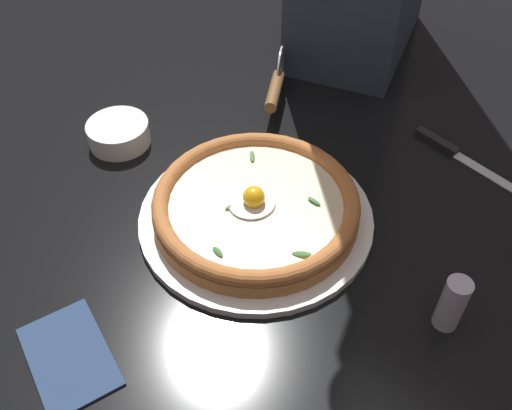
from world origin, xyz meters
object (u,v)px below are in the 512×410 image
pizza (256,205)px  pizza_cutter (276,84)px  side_bowl (119,133)px  pepper_shaker (452,304)px  folded_napkin (69,356)px  table_knife (455,152)px

pizza → pizza_cutter: pizza_cutter is taller
side_bowl → pepper_shaker: size_ratio=1.27×
pizza → pepper_shaker: 0.30m
pizza_cutter → side_bowl: bearing=154.5°
folded_napkin → pepper_shaker: (0.35, -0.32, 0.04)m
folded_napkin → table_knife: bearing=-14.6°
pizza → pizza_cutter: bearing=34.4°
side_bowl → table_knife: bearing=-51.6°
pizza → pepper_shaker: pepper_shaker is taller
side_bowl → pizza: bearing=-86.5°
pizza_cutter → table_knife: 0.33m
side_bowl → folded_napkin: bearing=-137.6°
pizza_cutter → pizza: bearing=-145.6°
pizza_cutter → folded_napkin: (-0.57, -0.15, -0.04)m
table_knife → pizza_cutter: bearing=105.4°
pizza_cutter → pepper_shaker: (-0.22, -0.47, -0.00)m
folded_napkin → pizza_cutter: bearing=14.7°
folded_napkin → pepper_shaker: 0.47m
pizza → pizza_cutter: (0.25, 0.17, 0.01)m
folded_napkin → pepper_shaker: bearing=-42.5°
side_bowl → folded_napkin: 0.41m
side_bowl → folded_napkin: (-0.30, -0.28, -0.02)m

